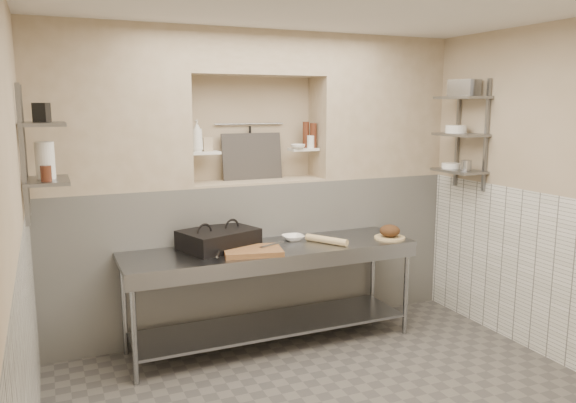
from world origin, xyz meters
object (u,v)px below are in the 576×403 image
panini_press (219,239)px  mixing_bowl (293,238)px  cutting_board (253,251)px  jug_left (45,160)px  bottle_soap (197,136)px  bowl_alcove (298,146)px  bread_loaf (390,231)px  rolling_pin (327,240)px  prep_table (272,275)px

panini_press → mixing_bowl: bearing=-17.6°
panini_press → cutting_board: bearing=-71.5°
jug_left → bottle_soap: bearing=28.1°
mixing_bowl → bowl_alcove: size_ratio=1.40×
bread_loaf → jug_left: size_ratio=0.72×
cutting_board → jug_left: jug_left is taller
bottle_soap → bread_loaf: bearing=-23.3°
panini_press → cutting_board: panini_press is taller
rolling_pin → bottle_soap: size_ratio=1.46×
bowl_alcove → bread_loaf: bearing=-44.6°
bottle_soap → bowl_alcove: bearing=-3.4°
rolling_pin → bowl_alcove: size_ratio=2.96×
rolling_pin → bread_loaf: size_ratio=2.21×
bread_loaf → bowl_alcove: size_ratio=1.34×
prep_table → rolling_pin: bearing=-7.9°
panini_press → jug_left: (-1.34, -0.25, 0.76)m
bread_loaf → bottle_soap: bearing=156.7°
jug_left → bread_loaf: bearing=-0.4°
mixing_bowl → bottle_soap: 1.28m
cutting_board → bread_loaf: (1.36, 0.00, 0.05)m
bread_loaf → rolling_pin: bearing=174.3°
prep_table → bottle_soap: size_ratio=9.07×
jug_left → bowl_alcove: bearing=15.4°
bottle_soap → jug_left: bottle_soap is taller
prep_table → bread_loaf: (1.14, -0.13, 0.33)m
cutting_board → mixing_bowl: size_ratio=2.43×
prep_table → rolling_pin: 0.59m
prep_table → bowl_alcove: 1.30m
mixing_bowl → jug_left: (-2.05, -0.27, 0.82)m
panini_press → cutting_board: 0.35m
cutting_board → bottle_soap: bearing=111.1°
cutting_board → bread_loaf: bearing=0.1°
prep_table → cutting_board: (-0.23, -0.14, 0.28)m
prep_table → bread_loaf: bearing=-6.7°
prep_table → mixing_bowl: mixing_bowl is taller
bottle_soap → jug_left: size_ratio=1.09×
panini_press → rolling_pin: 0.97m
mixing_bowl → bread_loaf: (0.86, -0.29, 0.05)m
rolling_pin → bread_loaf: (0.63, -0.06, 0.04)m
bread_loaf → bowl_alcove: 1.19m
prep_table → bottle_soap: 1.43m
mixing_bowl → bread_loaf: 0.91m
prep_table → rolling_pin: (0.50, -0.07, 0.29)m
prep_table → rolling_pin: rolling_pin is taller
cutting_board → rolling_pin: rolling_pin is taller
cutting_board → jug_left: bearing=179.1°
prep_table → bread_loaf: size_ratio=13.73×
panini_press → bread_loaf: (1.57, -0.27, -0.01)m
cutting_board → bowl_alcove: bowl_alcove is taller
panini_press → bowl_alcove: bearing=2.8°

